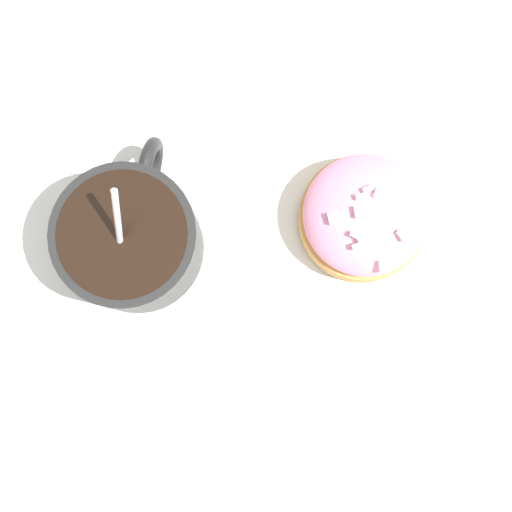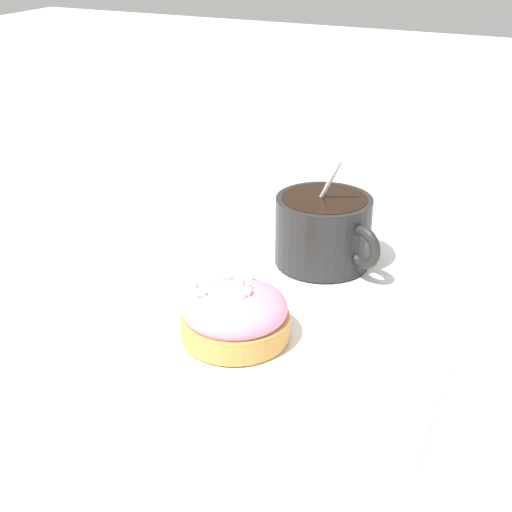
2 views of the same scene
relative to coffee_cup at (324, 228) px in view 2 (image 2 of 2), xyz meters
The scene contains 4 objects.
ground_plane 0.08m from the coffee_cup, 11.94° to the right, with size 3.00×3.00×0.00m, color silver.
paper_napkin 0.08m from the coffee_cup, 11.94° to the right, with size 0.32×0.32×0.00m.
coffee_cup is the anchor object (origin of this frame).
frosted_pastry 0.15m from the coffee_cup, ahead, with size 0.08×0.08×0.05m.
Camera 2 is at (0.49, 0.21, 0.30)m, focal length 50.00 mm.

